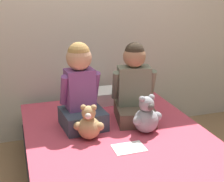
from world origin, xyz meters
TOP-DOWN VIEW (x-y plane):
  - wall_behind_bed at (0.00, 1.06)m, footprint 8.00×0.06m
  - bed at (0.00, 0.00)m, footprint 1.31×1.87m
  - child_on_left at (-0.22, 0.34)m, footprint 0.33×0.34m
  - child_on_right at (0.21, 0.34)m, footprint 0.36×0.41m
  - teddy_bear_held_by_left_child at (-0.21, 0.11)m, footprint 0.20×0.16m
  - teddy_bear_held_by_right_child at (0.20, 0.08)m, footprint 0.23×0.18m
  - pillow_at_headboard at (0.00, 0.78)m, footprint 0.46×0.26m
  - sign_card at (0.00, -0.11)m, footprint 0.21×0.15m

SIDE VIEW (x-z plane):
  - bed at x=0.00m, z-range 0.00..0.40m
  - sign_card at x=0.00m, z-range 0.40..0.40m
  - pillow_at_headboard at x=0.00m, z-range 0.40..0.51m
  - teddy_bear_held_by_left_child at x=-0.21m, z-range 0.38..0.63m
  - teddy_bear_held_by_right_child at x=0.20m, z-range 0.38..0.66m
  - child_on_right at x=0.21m, z-range 0.35..0.97m
  - child_on_left at x=-0.22m, z-range 0.37..1.00m
  - wall_behind_bed at x=0.00m, z-range 0.00..2.50m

